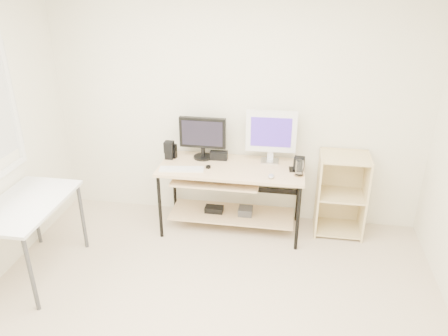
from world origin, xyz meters
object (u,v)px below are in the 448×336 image
desk (229,184)px  shelf_unit (341,193)px  white_imac (271,133)px  black_monitor (203,135)px  audio_controller (173,151)px  side_table (27,211)px

desk → shelf_unit: 1.19m
desk → white_imac: (0.41, 0.18, 0.53)m
shelf_unit → black_monitor: black_monitor is taller
shelf_unit → audio_controller: (-1.81, -0.04, 0.38)m
desk → black_monitor: bearing=152.0°
side_table → white_imac: white_imac is taller
black_monitor → white_imac: white_imac is taller
desk → shelf_unit: (1.18, 0.16, -0.09)m
black_monitor → side_table: bearing=-137.0°
desk → black_monitor: (-0.31, 0.17, 0.47)m
desk → black_monitor: black_monitor is taller
desk → audio_controller: size_ratio=9.48×
desk → white_imac: white_imac is taller
side_table → black_monitor: bearing=42.4°
desk → audio_controller: (-0.63, 0.12, 0.29)m
black_monitor → audio_controller: size_ratio=3.15×
white_imac → audio_controller: size_ratio=3.53×
audio_controller → side_table: bearing=-114.1°
desk → white_imac: 0.70m
desk → shelf_unit: size_ratio=1.67×
shelf_unit → audio_controller: 1.85m
desk → shelf_unit: shelf_unit is taller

